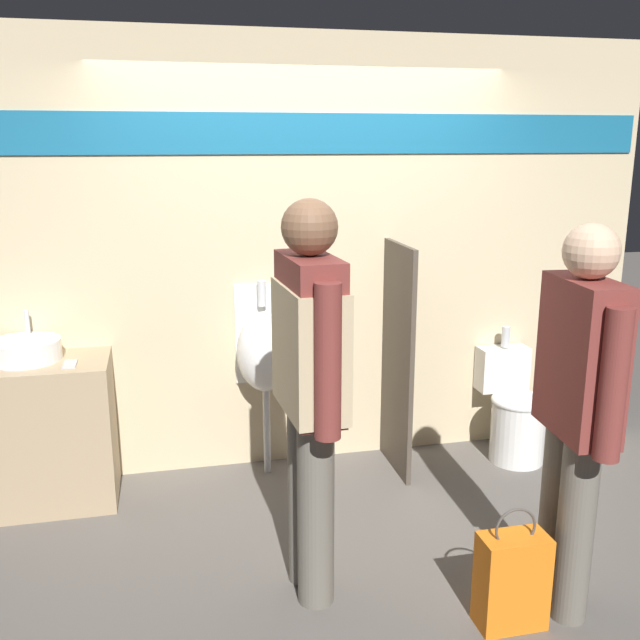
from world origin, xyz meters
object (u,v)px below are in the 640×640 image
object	(u,v)px
sink_basin	(25,350)
person_with_lanyard	(577,407)
person_in_vest	(310,375)
shopping_bag	(512,580)
urinal_near_counter	(265,351)
toilet	(514,414)
cell_phone	(70,364)

from	to	relation	value
sink_basin	person_with_lanyard	distance (m)	2.94
sink_basin	person_in_vest	distance (m)	1.85
sink_basin	shopping_bag	size ratio (longest dim) A/B	0.69
person_with_lanyard	person_in_vest	bearing A→B (deg)	75.78
urinal_near_counter	shopping_bag	bearing A→B (deg)	-64.71
sink_basin	toilet	bearing A→B (deg)	-1.80
cell_phone	toilet	xyz separation A→B (m)	(2.76, 0.06, -0.56)
sink_basin	urinal_near_counter	distance (m)	1.38
person_in_vest	shopping_bag	bearing A→B (deg)	-122.89
person_with_lanyard	sink_basin	bearing A→B (deg)	61.78
shopping_bag	sink_basin	bearing A→B (deg)	142.66
person_with_lanyard	cell_phone	bearing A→B (deg)	61.61
person_in_vest	sink_basin	bearing A→B (deg)	45.00
toilet	person_with_lanyard	world-z (taller)	person_with_lanyard
urinal_near_counter	person_in_vest	distance (m)	1.30
sink_basin	toilet	distance (m)	3.07
sink_basin	person_in_vest	bearing A→B (deg)	-41.34
urinal_near_counter	person_in_vest	xyz separation A→B (m)	(0.01, -1.27, 0.26)
person_in_vest	shopping_bag	xyz separation A→B (m)	(0.80, -0.45, -0.85)
sink_basin	shopping_bag	world-z (taller)	sink_basin
sink_basin	shopping_bag	distance (m)	2.83
person_in_vest	toilet	bearing A→B (deg)	-58.94
toilet	cell_phone	bearing A→B (deg)	-178.80
cell_phone	person_with_lanyard	xyz separation A→B (m)	(2.22, -1.44, 0.10)
cell_phone	person_in_vest	world-z (taller)	person_in_vest
sink_basin	person_in_vest	world-z (taller)	person_in_vest
toilet	person_in_vest	distance (m)	2.12
person_in_vest	urinal_near_counter	bearing A→B (deg)	-3.01
cell_phone	urinal_near_counter	distance (m)	1.14
person_with_lanyard	urinal_near_counter	bearing A→B (deg)	38.35
toilet	person_with_lanyard	size ratio (longest dim) A/B	0.49
cell_phone	toilet	distance (m)	2.82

